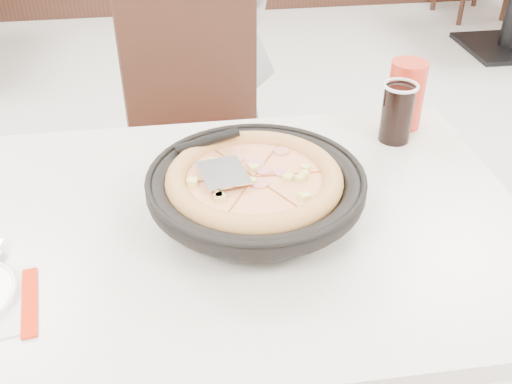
{
  "coord_description": "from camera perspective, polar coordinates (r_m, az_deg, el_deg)",
  "views": [
    {
      "loc": [
        -0.28,
        -1.06,
        1.43
      ],
      "look_at": [
        -0.15,
        -0.15,
        0.8
      ],
      "focal_mm": 42.0,
      "sensor_mm": 36.0,
      "label": 1
    }
  ],
  "objects": [
    {
      "name": "main_table",
      "position": [
        1.39,
        -3.44,
        -15.11
      ],
      "size": [
        1.21,
        0.81,
        0.75
      ],
      "primitive_type": null,
      "rotation": [
        0.0,
        0.0,
        0.01
      ],
      "color": "silver",
      "rests_on": "floor"
    },
    {
      "name": "cola_glass",
      "position": [
        1.4,
        13.27,
        7.21
      ],
      "size": [
        0.07,
        0.07,
        0.13
      ],
      "primitive_type": "cylinder",
      "rotation": [
        0.0,
        0.0,
        0.01
      ],
      "color": "black",
      "rests_on": "main_table"
    },
    {
      "name": "pizza_pan",
      "position": [
        1.12,
        0.0,
        -0.34
      ],
      "size": [
        0.33,
        0.33,
        0.01
      ],
      "primitive_type": "cylinder",
      "rotation": [
        0.0,
        0.0,
        0.01
      ],
      "color": "black",
      "rests_on": "trivet"
    },
    {
      "name": "pizza",
      "position": [
        1.12,
        -0.17,
        0.5
      ],
      "size": [
        0.31,
        0.31,
        0.02
      ],
      "primitive_type": "cylinder",
      "rotation": [
        0.0,
        0.0,
        0.01
      ],
      "color": "tan",
      "rests_on": "pizza_pan"
    },
    {
      "name": "chair_far",
      "position": [
        1.82,
        -4.21,
        2.56
      ],
      "size": [
        0.5,
        0.5,
        0.95
      ],
      "primitive_type": null,
      "rotation": [
        0.0,
        0.0,
        3.36
      ],
      "color": "black",
      "rests_on": "floor"
    },
    {
      "name": "red_cup",
      "position": [
        1.46,
        14.07,
        8.99
      ],
      "size": [
        0.09,
        0.09,
        0.16
      ],
      "primitive_type": "cylinder",
      "rotation": [
        0.0,
        0.0,
        0.01
      ],
      "color": "red",
      "rests_on": "main_table"
    },
    {
      "name": "trivet",
      "position": [
        1.13,
        -0.36,
        -1.81
      ],
      "size": [
        0.13,
        0.13,
        0.04
      ],
      "primitive_type": "cylinder",
      "rotation": [
        0.0,
        0.0,
        0.01
      ],
      "color": "black",
      "rests_on": "main_table"
    },
    {
      "name": "pizza_server",
      "position": [
        1.1,
        -3.15,
        1.86
      ],
      "size": [
        0.1,
        0.12,
        0.0
      ],
      "primitive_type": "cube",
      "rotation": [
        0.0,
        0.0,
        0.18
      ],
      "color": "silver",
      "rests_on": "pizza"
    }
  ]
}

